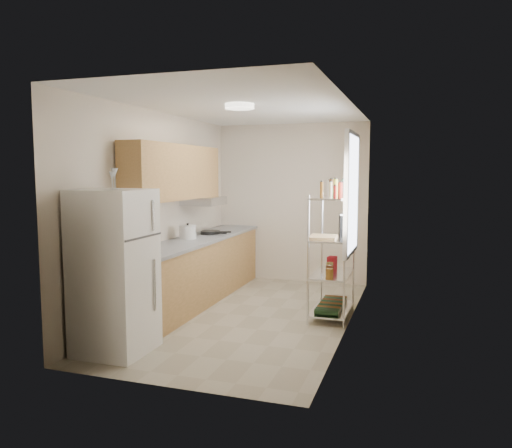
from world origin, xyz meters
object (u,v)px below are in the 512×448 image
Objects in this scene: refrigerator at (114,272)px; rice_cooker at (188,232)px; cutting_board at (323,237)px; espresso_machine at (345,224)px; frying_pan_large at (211,232)px.

refrigerator is 7.08× the size of rice_cooker.
espresso_machine is at bearing 66.23° from cutting_board.
frying_pan_large is 2.07m from espresso_machine.
frying_pan_large is 0.65× the size of cutting_board.
refrigerator is at bearing -86.40° from rice_cooker.
frying_pan_large is at bearing 91.10° from refrigerator.
rice_cooker is at bearing 93.60° from refrigerator.
espresso_machine is at bearing -28.55° from frying_pan_large.
rice_cooker is 2.13m from espresso_machine.
rice_cooker is at bearing 174.95° from espresso_machine.
refrigerator reaches higher than espresso_machine.
refrigerator reaches higher than cutting_board.
refrigerator is 4.01× the size of cutting_board.
frying_pan_large is (-0.05, 2.56, 0.10)m from refrigerator.
refrigerator is 2.52m from cutting_board.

